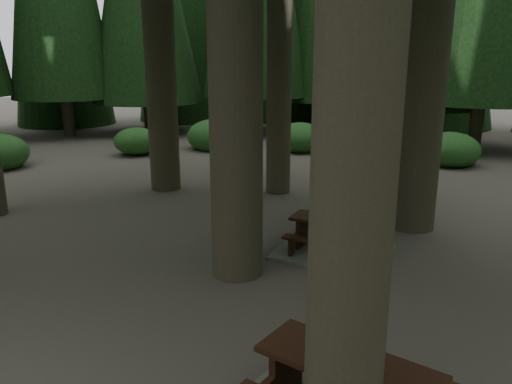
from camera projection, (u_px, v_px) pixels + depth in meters
The scene contains 3 objects.
ground at pixel (194, 265), 8.64m from camera, with size 80.00×80.00×0.00m, color #4B443D.
picnic_table_c at pixel (333, 242), 9.12m from camera, with size 2.22×1.94×0.67m.
shrub_ring at pixel (252, 239), 8.74m from camera, with size 23.86×24.64×1.49m.
Camera 1 is at (5.52, -5.91, 3.48)m, focal length 35.00 mm.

